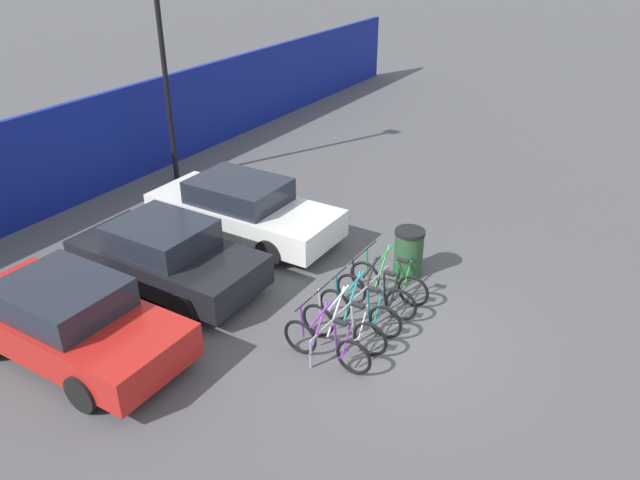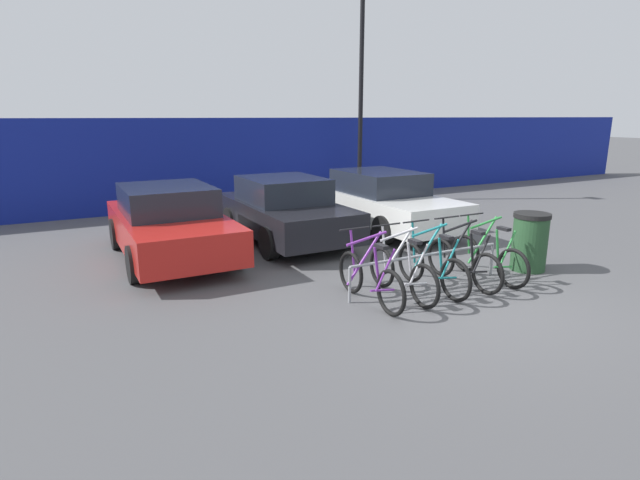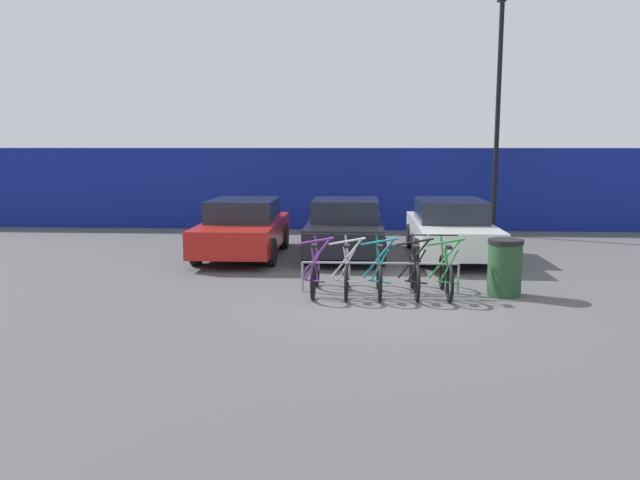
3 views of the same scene
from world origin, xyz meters
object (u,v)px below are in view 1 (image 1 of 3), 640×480
at_px(bicycle_teal, 359,311).
at_px(bicycle_green, 388,281).
at_px(bicycle_silver, 343,327).
at_px(bike_rack, 353,304).
at_px(car_red, 70,320).
at_px(car_black, 166,256).
at_px(lamp_post, 161,39).
at_px(bicycle_purple, 326,345).
at_px(bicycle_black, 375,295).
at_px(car_white, 243,209).
at_px(trash_bin, 409,252).

distance_m(bicycle_teal, bicycle_green, 1.20).
height_order(bicycle_silver, bicycle_green, same).
xyz_separation_m(bike_rack, bicycle_green, (1.19, -0.15, -0.10)).
distance_m(car_red, car_black, 2.51).
relative_size(bicycle_silver, bicycle_teal, 1.00).
xyz_separation_m(bicycle_silver, lamp_post, (4.29, 7.97, 3.51)).
xyz_separation_m(bicycle_silver, bicycle_green, (1.79, 0.00, 0.00)).
xyz_separation_m(bicycle_green, car_red, (-4.42, 3.84, 0.31)).
xyz_separation_m(bicycle_purple, bicycle_black, (1.81, 0.00, 0.00)).
height_order(car_red, lamp_post, lamp_post).
bearing_deg(bicycle_teal, bike_rack, 81.90).
xyz_separation_m(car_black, car_white, (2.57, 0.06, 0.00)).
bearing_deg(bicycle_teal, lamp_post, 64.05).
xyz_separation_m(bicycle_teal, trash_bin, (2.26, 0.06, 0.14)).
distance_m(bicycle_green, lamp_post, 9.06).
relative_size(bicycle_purple, bicycle_teal, 1.00).
xyz_separation_m(bicycle_black, lamp_post, (3.06, 7.97, 3.51)).
bearing_deg(bike_rack, car_red, 131.17).
bearing_deg(bike_rack, trash_bin, -2.30).
height_order(bike_rack, bicycle_silver, bicycle_silver).
relative_size(bicycle_purple, bicycle_black, 1.00).
bearing_deg(bicycle_black, bicycle_teal, -178.04).
height_order(car_black, trash_bin, car_black).
height_order(bicycle_teal, bicycle_green, same).
distance_m(car_black, lamp_post, 6.73).
bearing_deg(trash_bin, car_white, 95.73).
relative_size(car_white, lamp_post, 0.65).
xyz_separation_m(bicycle_teal, car_black, (-0.72, 4.04, 0.31)).
bearing_deg(bicycle_silver, car_white, 63.10).
bearing_deg(bicycle_teal, car_white, 64.57).
distance_m(bike_rack, bicycle_purple, 1.20).
xyz_separation_m(bicycle_purple, bicycle_teal, (1.17, 0.00, 0.00)).
relative_size(bicycle_black, car_black, 0.43).
height_order(bike_rack, car_black, car_black).
height_order(bicycle_purple, bicycle_black, same).
height_order(bicycle_green, lamp_post, lamp_post).
height_order(bicycle_black, car_white, car_white).
bearing_deg(bicycle_purple, car_red, 114.14).
distance_m(bicycle_silver, lamp_post, 9.71).
bearing_deg(bicycle_black, car_black, 110.58).
distance_m(bicycle_black, lamp_post, 9.24).
bearing_deg(car_red, bicycle_black, -44.90).
relative_size(bike_rack, bicycle_silver, 1.71).
bearing_deg(bicycle_green, bicycle_teal, 176.15).
relative_size(bicycle_silver, bicycle_green, 1.00).
bearing_deg(trash_bin, bicycle_teal, -178.51).
xyz_separation_m(bicycle_purple, car_black, (0.45, 4.04, 0.31)).
bearing_deg(bicycle_green, bike_rack, 169.01).
height_order(bicycle_green, car_black, car_black).
xyz_separation_m(bicycle_silver, bicycle_black, (1.23, 0.00, 0.00)).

